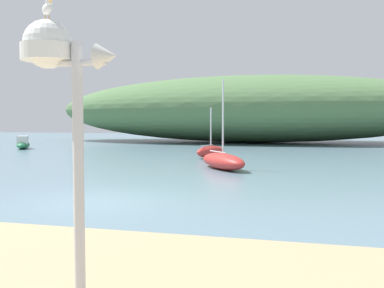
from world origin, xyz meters
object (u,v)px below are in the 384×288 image
object	(u,v)px
mast_structure	(56,67)
motorboat_far_right	(23,144)
sailboat_west_reach	(211,152)
seagull_on_radar	(47,8)
sailboat_mid_channel	(223,161)

from	to	relation	value
mast_structure	motorboat_far_right	size ratio (longest dim) A/B	1.06
motorboat_far_right	sailboat_west_reach	xyz separation A→B (m)	(16.13, -4.39, -0.01)
mast_structure	sailboat_west_reach	world-z (taller)	mast_structure
seagull_on_radar	sailboat_west_reach	size ratio (longest dim) A/B	0.08
mast_structure	motorboat_far_right	world-z (taller)	mast_structure
motorboat_far_right	sailboat_west_reach	size ratio (longest dim) A/B	0.97
motorboat_far_right	sailboat_mid_channel	distance (m)	20.60
mast_structure	motorboat_far_right	bearing A→B (deg)	126.51
motorboat_far_right	sailboat_mid_channel	xyz separation A→B (m)	(17.91, -10.19, -0.01)
seagull_on_radar	motorboat_far_right	distance (m)	31.68
sailboat_west_reach	motorboat_far_right	bearing A→B (deg)	164.76
sailboat_west_reach	seagull_on_radar	bearing A→B (deg)	-83.04
motorboat_far_right	sailboat_mid_channel	world-z (taller)	sailboat_mid_channel
seagull_on_radar	mast_structure	bearing A→B (deg)	6.43
motorboat_far_right	seagull_on_radar	bearing A→B (deg)	-53.63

